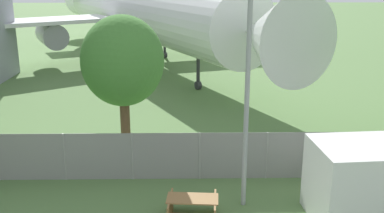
% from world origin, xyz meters
% --- Properties ---
extents(perimeter_fence, '(56.07, 0.07, 1.86)m').
position_xyz_m(perimeter_fence, '(0.00, 10.43, 0.93)').
color(perimeter_fence, gray).
rests_on(perimeter_fence, ground).
extents(airplane, '(31.58, 39.62, 13.60)m').
position_xyz_m(airplane, '(-4.33, 33.98, 4.48)').
color(airplane, white).
rests_on(airplane, ground).
extents(portable_cabin, '(3.45, 2.65, 2.53)m').
position_xyz_m(portable_cabin, '(5.11, 7.40, 1.26)').
color(portable_cabin, silver).
rests_on(portable_cabin, ground).
extents(picnic_bench_near_cabin, '(1.73, 1.52, 0.76)m').
position_xyz_m(picnic_bench_near_cabin, '(-0.32, 7.45, 0.47)').
color(picnic_bench_near_cabin, olive).
rests_on(picnic_bench_near_cabin, ground).
extents(tree_near_hangar, '(3.25, 3.25, 6.08)m').
position_xyz_m(tree_near_hangar, '(-2.97, 12.01, 4.26)').
color(tree_near_hangar, '#4C3823').
rests_on(tree_near_hangar, ground).
extents(light_mast, '(0.44, 0.44, 9.26)m').
position_xyz_m(light_mast, '(1.43, 8.41, 5.54)').
color(light_mast, '#99999E').
rests_on(light_mast, ground).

